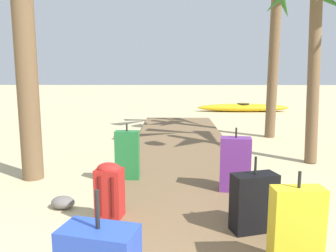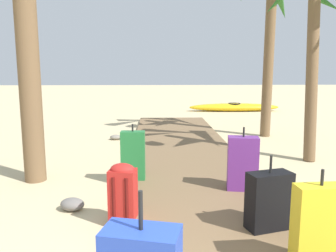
% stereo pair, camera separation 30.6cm
% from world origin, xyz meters
% --- Properties ---
extents(ground_plane, '(60.00, 60.00, 0.00)m').
position_xyz_m(ground_plane, '(0.00, 3.93, 0.00)').
color(ground_plane, '#CCB789').
extents(boardwalk, '(1.98, 9.83, 0.08)m').
position_xyz_m(boardwalk, '(0.00, 4.91, 0.04)').
color(boardwalk, brown).
rests_on(boardwalk, ground).
extents(suitcase_green, '(0.34, 0.17, 0.79)m').
position_xyz_m(suitcase_green, '(-0.84, 3.67, 0.43)').
color(suitcase_green, '#237538').
rests_on(suitcase_green, boardwalk).
extents(backpack_red, '(0.31, 0.26, 0.59)m').
position_xyz_m(backpack_red, '(-0.86, 2.39, 0.39)').
color(backpack_red, red).
rests_on(backpack_red, boardwalk).
extents(suitcase_purple, '(0.41, 0.27, 0.82)m').
position_xyz_m(suitcase_purple, '(0.60, 3.20, 0.43)').
color(suitcase_purple, '#6B2D84').
rests_on(suitcase_purple, boardwalk).
extents(suitcase_yellow, '(0.39, 0.19, 0.81)m').
position_xyz_m(suitcase_yellow, '(0.73, 1.40, 0.42)').
color(suitcase_yellow, gold).
rests_on(suitcase_yellow, boardwalk).
extents(suitcase_black, '(0.47, 0.31, 0.74)m').
position_xyz_m(suitcase_black, '(0.58, 2.10, 0.36)').
color(suitcase_black, black).
rests_on(suitcase_black, boardwalk).
extents(kayak, '(3.51, 0.70, 0.31)m').
position_xyz_m(kayak, '(2.55, 12.10, 0.15)').
color(kayak, gold).
rests_on(kayak, ground).
extents(rock_left_near, '(0.33, 0.29, 0.14)m').
position_xyz_m(rock_left_near, '(-1.49, 2.79, 0.07)').
color(rock_left_near, slate).
rests_on(rock_left_near, ground).
extents(rock_left_far, '(0.26, 0.22, 0.11)m').
position_xyz_m(rock_left_far, '(-1.45, 6.82, 0.06)').
color(rock_left_far, gray).
rests_on(rock_left_far, ground).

